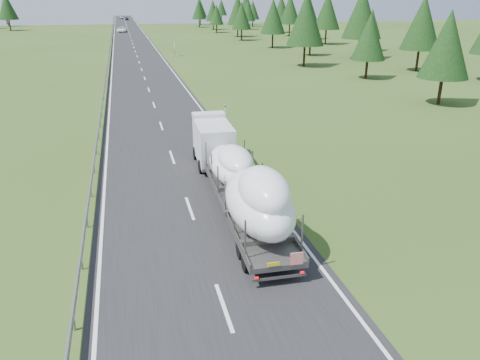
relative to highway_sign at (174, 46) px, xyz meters
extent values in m
plane|color=#2E4818|center=(-7.20, -80.00, -1.81)|extent=(400.00, 400.00, 0.00)
cube|color=black|center=(-7.20, 20.00, -1.80)|extent=(10.00, 400.00, 0.02)
cube|color=slate|center=(-12.50, 20.00, -1.21)|extent=(0.08, 400.00, 0.32)
cylinder|color=slate|center=(-12.50, -80.00, -1.51)|extent=(0.10, 0.10, 0.60)
cube|color=silver|center=(-0.70, -50.00, -1.31)|extent=(0.12, 0.07, 1.00)
cube|color=black|center=(-0.70, -50.00, -0.99)|extent=(0.13, 0.08, 0.12)
cube|color=silver|center=(-0.70, 0.00, -1.31)|extent=(0.12, 0.07, 1.00)
cube|color=black|center=(-0.70, 0.00, -0.99)|extent=(0.13, 0.08, 0.12)
cube|color=silver|center=(-0.70, 50.00, -1.31)|extent=(0.12, 0.07, 1.00)
cube|color=black|center=(-0.70, 50.00, -0.99)|extent=(0.13, 0.08, 0.12)
cube|color=silver|center=(-0.70, 100.00, -1.31)|extent=(0.12, 0.07, 1.00)
cube|color=black|center=(-0.70, 100.00, -0.99)|extent=(0.13, 0.08, 0.12)
cube|color=silver|center=(-0.70, 150.00, -1.31)|extent=(0.12, 0.07, 1.00)
cube|color=black|center=(-0.70, 150.00, -0.99)|extent=(0.13, 0.08, 0.12)
cube|color=silver|center=(-0.70, 200.00, -1.31)|extent=(0.12, 0.07, 1.00)
cube|color=black|center=(-0.70, 200.00, -0.99)|extent=(0.13, 0.08, 0.12)
cube|color=silver|center=(-0.70, 250.00, -1.31)|extent=(0.12, 0.07, 1.00)
cube|color=black|center=(-0.70, 250.00, -0.99)|extent=(0.13, 0.08, 0.12)
cylinder|color=slate|center=(0.00, 0.00, -0.81)|extent=(0.08, 0.08, 2.00)
cube|color=silver|center=(0.00, 0.00, 0.19)|extent=(0.05, 0.90, 1.20)
cylinder|color=black|center=(34.32, -28.83, 0.10)|extent=(0.36, 0.36, 3.81)
cone|color=black|center=(34.32, -28.83, 5.39)|extent=(5.93, 5.93, 7.94)
cylinder|color=black|center=(32.62, -12.67, 0.35)|extent=(0.36, 0.36, 4.32)
cone|color=black|center=(32.62, -12.67, 6.35)|extent=(6.72, 6.72, 9.00)
cylinder|color=black|center=(41.62, -0.22, -0.35)|extent=(0.36, 0.36, 2.92)
cone|color=black|center=(41.62, -0.22, 3.70)|extent=(4.54, 4.54, 6.08)
cylinder|color=black|center=(38.46, 15.75, 0.24)|extent=(0.36, 0.36, 4.10)
cone|color=black|center=(38.46, 15.75, 5.94)|extent=(6.38, 6.38, 8.55)
cylinder|color=black|center=(39.24, 30.56, 0.28)|extent=(0.36, 0.36, 4.17)
cone|color=black|center=(39.24, 30.56, 6.08)|extent=(6.49, 6.49, 8.70)
cylinder|color=black|center=(38.40, 41.99, 0.18)|extent=(0.36, 0.36, 3.97)
cone|color=black|center=(38.40, 41.99, 5.70)|extent=(6.18, 6.18, 8.28)
cylinder|color=black|center=(40.73, 56.93, 0.12)|extent=(0.36, 0.36, 3.86)
cone|color=black|center=(40.73, 56.93, 5.48)|extent=(6.00, 6.00, 8.04)
cylinder|color=black|center=(34.21, 73.92, -0.14)|extent=(0.36, 0.36, 3.34)
cone|color=black|center=(34.21, 73.92, 4.50)|extent=(5.19, 5.19, 6.95)
cylinder|color=black|center=(39.73, 87.67, -0.16)|extent=(0.36, 0.36, 3.30)
cone|color=black|center=(39.73, 87.67, 4.42)|extent=(5.13, 5.13, 6.87)
cylinder|color=black|center=(40.36, 100.32, 0.34)|extent=(0.36, 0.36, 4.30)
cone|color=black|center=(40.36, 100.32, 6.31)|extent=(6.69, 6.69, 8.96)
cylinder|color=black|center=(40.93, 116.04, -0.04)|extent=(0.36, 0.36, 3.55)
cone|color=black|center=(40.93, 116.04, 4.89)|extent=(5.52, 5.52, 7.39)
cylinder|color=black|center=(36.03, 128.79, -0.13)|extent=(0.36, 0.36, 3.36)
cone|color=black|center=(36.03, 128.79, 4.54)|extent=(5.23, 5.23, 7.00)
cylinder|color=black|center=(22.58, -50.87, -0.15)|extent=(0.36, 0.36, 3.31)
cone|color=black|center=(22.58, -50.87, 4.44)|extent=(5.15, 5.15, 6.89)
cylinder|color=black|center=(23.23, -33.45, -0.29)|extent=(0.36, 0.36, 3.03)
cone|color=black|center=(23.23, -33.45, 3.91)|extent=(4.71, 4.71, 6.31)
cylinder|color=black|center=(19.24, -19.57, 0.17)|extent=(0.36, 0.36, 3.95)
cone|color=black|center=(19.24, -19.57, 5.66)|extent=(6.15, 6.15, 8.23)
cylinder|color=black|center=(25.96, -5.36, -0.30)|extent=(0.36, 0.36, 3.02)
cone|color=black|center=(25.96, -5.36, 3.90)|extent=(4.70, 4.70, 6.30)
cylinder|color=black|center=(23.33, 10.70, -0.01)|extent=(0.36, 0.36, 3.59)
cone|color=black|center=(23.33, 10.70, 4.97)|extent=(5.59, 5.59, 7.48)
cylinder|color=black|center=(21.15, 30.92, -0.16)|extent=(0.36, 0.36, 3.29)
cone|color=black|center=(21.15, 30.92, 4.41)|extent=(5.12, 5.12, 6.86)
cylinder|color=black|center=(23.07, 43.20, 0.14)|extent=(0.36, 0.36, 3.89)
cone|color=black|center=(23.07, 43.20, 5.54)|extent=(6.05, 6.05, 8.10)
cylinder|color=black|center=(20.35, 60.72, -0.35)|extent=(0.36, 0.36, 2.93)
cone|color=black|center=(20.35, 60.72, 3.72)|extent=(4.55, 4.55, 6.10)
cylinder|color=black|center=(22.18, 76.29, -0.13)|extent=(0.36, 0.36, 3.36)
cone|color=black|center=(22.18, 76.29, 4.54)|extent=(5.23, 5.23, 7.01)
cylinder|color=black|center=(19.48, 90.43, -0.10)|extent=(0.36, 0.36, 3.42)
cone|color=black|center=(19.48, 90.43, 4.65)|extent=(5.32, 5.32, 7.12)
cylinder|color=black|center=(22.46, 105.66, -0.06)|extent=(0.36, 0.36, 3.49)
cone|color=black|center=(22.46, 105.66, 4.78)|extent=(5.43, 5.43, 7.27)
cylinder|color=black|center=(-46.31, 87.67, 0.29)|extent=(0.36, 0.36, 4.19)
cone|color=black|center=(-46.31, 87.67, 6.10)|extent=(6.52, 6.52, 8.73)
cylinder|color=black|center=(-52.44, 116.04, 0.08)|extent=(0.36, 0.36, 3.78)
cone|color=black|center=(-52.44, 116.04, 5.33)|extent=(5.88, 5.88, 7.87)
cylinder|color=black|center=(-55.47, 128.79, -0.33)|extent=(0.36, 0.36, 2.96)
cone|color=black|center=(-55.47, 128.79, 3.78)|extent=(4.60, 4.60, 6.16)
cube|color=silver|center=(-4.60, -64.44, -0.11)|extent=(2.37, 4.54, 2.51)
cube|color=black|center=(-4.60, -62.15, 0.34)|extent=(2.06, 0.13, 1.25)
cube|color=silver|center=(-4.60, -62.47, 1.28)|extent=(2.27, 1.14, 0.27)
cube|color=#5C5956|center=(-4.60, -65.33, -1.32)|extent=(2.31, 2.75, 0.22)
cylinder|color=black|center=(-5.63, -62.82, -1.36)|extent=(0.34, 0.90, 0.90)
cylinder|color=black|center=(-3.57, -62.82, -1.36)|extent=(0.34, 0.90, 0.90)
cylinder|color=black|center=(-5.63, -65.69, -1.36)|extent=(0.34, 0.90, 0.90)
cylinder|color=black|center=(-3.57, -65.69, -1.36)|extent=(0.34, 0.90, 0.90)
cube|color=#5C5956|center=(-4.60, -72.94, -0.98)|extent=(2.78, 12.60, 0.23)
cube|color=#5C5956|center=(-5.79, -72.94, -0.76)|extent=(0.41, 12.53, 0.21)
cube|color=#5C5956|center=(-3.41, -72.94, -0.76)|extent=(0.41, 12.53, 0.21)
cube|color=#5C5956|center=(-5.79, -78.31, -0.02)|extent=(0.06, 0.06, 1.70)
cube|color=#5C5956|center=(-3.41, -78.31, -0.02)|extent=(0.06, 0.06, 1.70)
cube|color=#5C5956|center=(-5.79, -76.16, -0.02)|extent=(0.06, 0.06, 1.70)
cube|color=#5C5956|center=(-3.41, -76.16, -0.02)|extent=(0.06, 0.06, 1.70)
cube|color=#5C5956|center=(-5.79, -74.01, -0.02)|extent=(0.06, 0.06, 1.70)
cube|color=#5C5956|center=(-3.41, -74.01, -0.02)|extent=(0.06, 0.06, 1.70)
cube|color=#5C5956|center=(-5.79, -71.87, -0.02)|extent=(0.06, 0.06, 1.70)
cube|color=#5C5956|center=(-3.41, -71.87, -0.02)|extent=(0.06, 0.06, 1.70)
cube|color=#5C5956|center=(-5.79, -69.72, -0.02)|extent=(0.06, 0.06, 1.70)
cube|color=#5C5956|center=(-3.41, -69.72, -0.02)|extent=(0.06, 0.06, 1.70)
cube|color=#5C5956|center=(-5.79, -67.57, -0.02)|extent=(0.06, 0.06, 1.70)
cube|color=#5C5956|center=(-3.41, -67.57, -0.02)|extent=(0.06, 0.06, 1.70)
cylinder|color=black|center=(-5.58, -77.77, -1.36)|extent=(0.38, 0.91, 0.90)
cylinder|color=black|center=(-3.62, -77.77, -1.36)|extent=(0.38, 0.91, 0.90)
cylinder|color=black|center=(-5.58, -76.70, -1.36)|extent=(0.38, 0.91, 0.90)
cylinder|color=black|center=(-3.62, -76.70, -1.36)|extent=(0.38, 0.91, 0.90)
cube|color=#5C5956|center=(-4.60, -79.16, -1.41)|extent=(2.24, 0.17, 0.11)
cube|color=red|center=(-3.93, -79.23, -0.60)|extent=(0.54, 0.05, 0.54)
cube|color=yellow|center=(-4.87, -79.23, -0.73)|extent=(0.49, 0.05, 0.16)
cube|color=red|center=(-5.54, -79.23, -1.27)|extent=(0.16, 0.06, 0.09)
cube|color=red|center=(-3.66, -79.23, -1.27)|extent=(0.16, 0.06, 0.09)
ellipsoid|color=white|center=(-4.60, -75.81, 0.36)|extent=(2.97, 6.18, 2.47)
ellipsoid|color=white|center=(-4.60, -76.57, 1.23)|extent=(2.23, 3.93, 1.97)
ellipsoid|color=white|center=(-4.60, -69.72, 0.00)|extent=(2.60, 6.08, 1.74)
ellipsoid|color=white|center=(-4.60, -70.47, 0.61)|extent=(1.95, 3.86, 1.39)
imported|color=white|center=(-9.39, 70.09, -0.95)|extent=(3.29, 6.36, 1.71)
imported|color=black|center=(-6.09, 158.59, -1.12)|extent=(1.87, 4.15, 1.38)
imported|color=#171942|center=(-8.67, 170.05, -1.11)|extent=(1.77, 4.34, 1.40)
camera|label=1|loc=(-10.08, -94.19, 8.97)|focal=35.00mm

